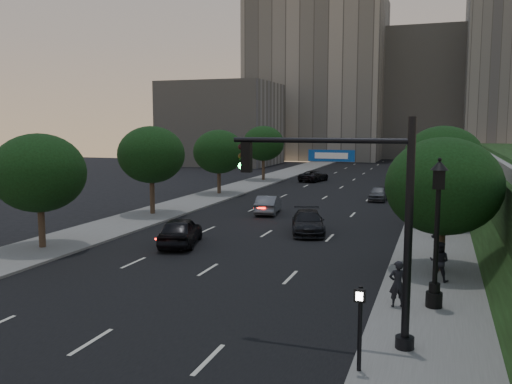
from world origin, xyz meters
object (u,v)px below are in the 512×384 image
(sedan_mid_left, at_px, (268,205))
(sedan_near_left, at_px, (180,231))
(sedan_near_right, at_px, (308,222))
(pedestrian_c, at_px, (436,223))
(sedan_far_left, at_px, (314,176))
(sedan_far_right, at_px, (379,193))
(traffic_signal_mast, at_px, (370,230))
(pedestrian_a, at_px, (397,284))
(pedestrian_b, at_px, (439,261))
(street_lamp, at_px, (436,240))

(sedan_mid_left, bearing_deg, sedan_near_left, 74.82)
(sedan_near_right, height_order, pedestrian_c, pedestrian_c)
(sedan_far_left, xyz_separation_m, sedan_far_right, (9.27, -14.60, -0.00))
(traffic_signal_mast, bearing_deg, sedan_mid_left, 114.38)
(traffic_signal_mast, height_order, sedan_near_right, traffic_signal_mast)
(sedan_near_left, bearing_deg, pedestrian_a, 134.64)
(sedan_far_right, xyz_separation_m, pedestrian_b, (5.28, -25.64, 0.35))
(pedestrian_a, relative_size, pedestrian_c, 1.01)
(traffic_signal_mast, bearing_deg, sedan_far_left, 104.65)
(street_lamp, relative_size, pedestrian_c, 3.30)
(sedan_far_left, bearing_deg, traffic_signal_mast, 118.35)
(sedan_far_right, xyz_separation_m, pedestrian_a, (3.85, -29.62, 0.35))
(pedestrian_a, bearing_deg, sedan_mid_left, -80.45)
(sedan_far_right, height_order, pedestrian_b, pedestrian_b)
(street_lamp, bearing_deg, pedestrian_b, 87.56)
(sedan_far_left, bearing_deg, sedan_far_right, 136.12)
(sedan_far_left, relative_size, sedan_far_right, 1.23)
(sedan_near_left, relative_size, sedan_mid_left, 1.11)
(sedan_near_left, distance_m, sedan_far_left, 36.94)
(traffic_signal_mast, xyz_separation_m, pedestrian_b, (2.02, 7.72, -2.67))
(traffic_signal_mast, distance_m, street_lamp, 4.68)
(sedan_near_left, xyz_separation_m, pedestrian_a, (12.45, -7.28, 0.20))
(pedestrian_a, bearing_deg, traffic_signal_mast, 60.96)
(pedestrian_a, xyz_separation_m, pedestrian_c, (1.21, 13.39, -0.01))
(sedan_near_right, bearing_deg, sedan_far_left, 86.51)
(street_lamp, xyz_separation_m, sedan_far_left, (-14.40, 43.80, -1.97))
(sedan_mid_left, bearing_deg, sedan_far_left, -94.06)
(traffic_signal_mast, xyz_separation_m, sedan_mid_left, (-10.50, 23.16, -2.96))
(traffic_signal_mast, distance_m, sedan_near_left, 16.45)
(sedan_near_right, distance_m, pedestrian_b, 11.90)
(sedan_mid_left, distance_m, pedestrian_b, 19.88)
(sedan_mid_left, relative_size, sedan_near_right, 0.89)
(sedan_near_left, height_order, sedan_near_right, sedan_near_left)
(sedan_far_right, bearing_deg, pedestrian_a, -81.77)
(sedan_mid_left, xyz_separation_m, sedan_far_right, (7.23, 10.20, -0.05))
(street_lamp, relative_size, sedan_mid_left, 1.30)
(sedan_far_right, distance_m, pedestrian_a, 29.87)
(street_lamp, bearing_deg, sedan_near_left, 153.43)
(traffic_signal_mast, height_order, pedestrian_a, traffic_signal_mast)
(sedan_far_left, distance_m, pedestrian_a, 46.12)
(sedan_near_left, xyz_separation_m, pedestrian_c, (13.66, 6.11, 0.19))
(sedan_mid_left, distance_m, sedan_near_right, 8.00)
(pedestrian_c, bearing_deg, sedan_far_left, -80.11)
(sedan_far_right, distance_m, pedestrian_c, 17.00)
(traffic_signal_mast, bearing_deg, street_lamp, 65.81)
(pedestrian_a, distance_m, pedestrian_b, 4.23)
(sedan_mid_left, height_order, sedan_near_right, sedan_mid_left)
(street_lamp, relative_size, sedan_near_right, 1.15)
(sedan_near_right, xyz_separation_m, pedestrian_b, (7.85, -8.94, 0.30))
(sedan_near_left, bearing_deg, pedestrian_b, 151.58)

